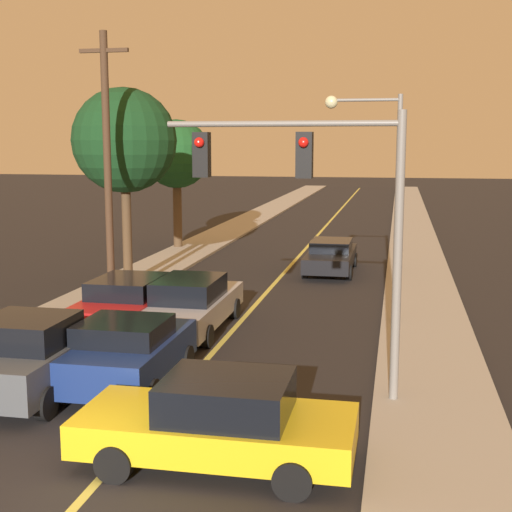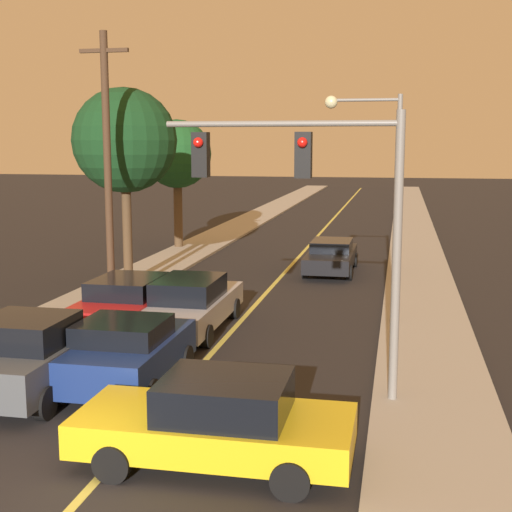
% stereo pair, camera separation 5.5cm
% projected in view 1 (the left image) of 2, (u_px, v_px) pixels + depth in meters
% --- Properties ---
extents(ground_plane, '(200.00, 200.00, 0.00)m').
position_uv_depth(ground_plane, '(84.00, 497.00, 10.57)').
color(ground_plane, black).
extents(road_surface, '(8.12, 80.00, 0.01)m').
position_uv_depth(road_surface, '(327.00, 225.00, 45.43)').
color(road_surface, black).
rests_on(road_surface, ground).
extents(sidewalk_left, '(2.50, 80.00, 0.12)m').
position_uv_depth(sidewalk_left, '(246.00, 222.00, 46.45)').
color(sidewalk_left, '#9E998E').
rests_on(sidewalk_left, ground).
extents(sidewalk_right, '(2.50, 80.00, 0.12)m').
position_uv_depth(sidewalk_right, '(412.00, 226.00, 44.39)').
color(sidewalk_right, '#9E998E').
rests_on(sidewalk_right, ground).
extents(car_near_lane_front, '(2.10, 3.80, 1.52)m').
position_uv_depth(car_near_lane_front, '(127.00, 352.00, 15.15)').
color(car_near_lane_front, navy).
rests_on(car_near_lane_front, ground).
extents(car_near_lane_second, '(1.97, 5.06, 1.53)m').
position_uv_depth(car_near_lane_second, '(191.00, 304.00, 19.81)').
color(car_near_lane_second, '#A5A8B2').
rests_on(car_near_lane_second, ground).
extents(car_outer_lane_front, '(2.10, 3.92, 1.70)m').
position_uv_depth(car_outer_lane_front, '(30.00, 356.00, 14.70)').
color(car_outer_lane_front, '#474C51').
rests_on(car_outer_lane_front, ground).
extents(car_outer_lane_second, '(2.09, 4.94, 1.48)m').
position_uv_depth(car_outer_lane_second, '(130.00, 301.00, 20.15)').
color(car_outer_lane_second, red).
rests_on(car_outer_lane_second, ground).
extents(car_far_oncoming, '(1.91, 4.90, 1.30)m').
position_uv_depth(car_far_oncoming, '(331.00, 256.00, 28.78)').
color(car_far_oncoming, black).
rests_on(car_far_oncoming, ground).
extents(car_crossing_right, '(4.49, 2.08, 1.48)m').
position_uv_depth(car_crossing_right, '(219.00, 421.00, 11.54)').
color(car_crossing_right, gold).
rests_on(car_crossing_right, ground).
extents(traffic_signal_mast, '(4.72, 0.42, 5.70)m').
position_uv_depth(traffic_signal_mast, '(319.00, 194.00, 13.99)').
color(traffic_signal_mast, slate).
rests_on(traffic_signal_mast, ground).
extents(streetlamp_right, '(2.15, 0.36, 6.41)m').
position_uv_depth(streetlamp_right, '(378.00, 174.00, 19.99)').
color(streetlamp_right, slate).
rests_on(streetlamp_right, ground).
extents(utility_pole_left, '(1.60, 0.24, 8.51)m').
position_uv_depth(utility_pole_left, '(107.00, 164.00, 22.59)').
color(utility_pole_left, '#422D1E').
rests_on(utility_pole_left, ground).
extents(tree_left_near, '(3.74, 3.74, 7.03)m').
position_uv_depth(tree_left_near, '(124.00, 141.00, 25.38)').
color(tree_left_near, '#4C3823').
rests_on(tree_left_near, ground).
extents(tree_left_far, '(3.32, 3.32, 6.20)m').
position_uv_depth(tree_left_far, '(177.00, 155.00, 34.58)').
color(tree_left_far, '#4C3823').
rests_on(tree_left_far, ground).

